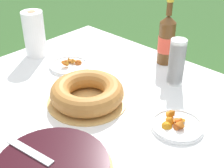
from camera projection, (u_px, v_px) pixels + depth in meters
The scene contains 9 objects.
garden_table at pixel (99, 122), 1.30m from camera, with size 1.41×1.21×0.76m.
tablecloth at pixel (99, 111), 1.27m from camera, with size 1.42×1.22×0.10m.
serving_knife at pixel (59, 168), 0.90m from camera, with size 0.37×0.08×0.01m.
bundt_cake at pixel (86, 93), 1.28m from camera, with size 0.33×0.33×0.09m.
cup_stack at pixel (177, 62), 1.38m from camera, with size 0.07×0.07×0.21m.
cider_bottle_amber at pixel (166, 40), 1.54m from camera, with size 0.08×0.08×0.33m.
snack_plate_near at pixel (69, 65), 1.56m from camera, with size 0.20×0.20×0.06m.
snack_plate_right at pixel (177, 124), 1.15m from camera, with size 0.20×0.20×0.06m.
paper_towel_roll at pixel (34, 34), 1.62m from camera, with size 0.11×0.11×0.24m.
Camera 1 is at (0.74, -0.71, 1.51)m, focal length 50.00 mm.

